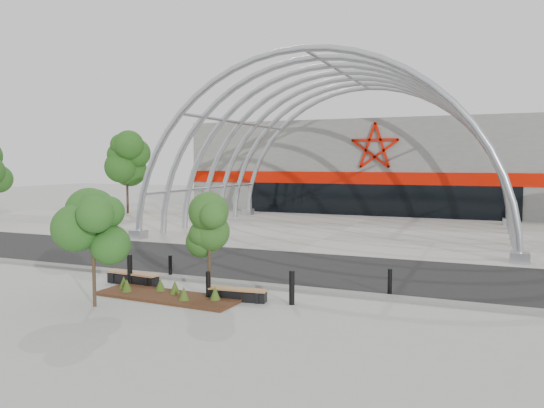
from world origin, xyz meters
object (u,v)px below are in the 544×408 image
Objects in this scene: street_tree_0 at (93,227)px; bench_0 at (133,279)px; bollard_2 at (208,286)px; street_tree_1 at (209,229)px; bench_1 at (238,295)px.

street_tree_0 is 1.55× the size of bench_0.
bollard_2 is at bearing 35.80° from street_tree_0.
street_tree_0 is 1.09× the size of street_tree_1.
street_tree_1 is at bearing 177.80° from bench_1.
bench_0 is (-3.43, 0.51, -2.01)m from street_tree_1.
street_tree_0 is at bearing -148.91° from bench_1.
street_tree_1 is 1.62× the size of bench_1.
bench_1 is 1.01m from bollard_2.
street_tree_0 is 4.00m from bollard_2.
street_tree_1 is at bearing 40.46° from street_tree_0.
bench_1 is (1.06, -0.04, -2.04)m from street_tree_1.
bollard_2 is at bearing -165.90° from bench_1.
bench_0 is 2.42× the size of bollard_2.
bench_0 reaches higher than bench_1.
street_tree_0 reaches higher than street_tree_1.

